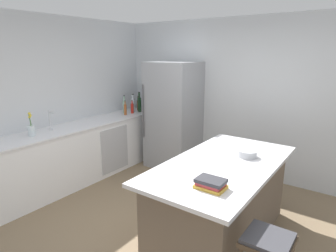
% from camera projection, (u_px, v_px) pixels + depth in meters
% --- Properties ---
extents(ground_plane, '(7.20, 7.20, 0.00)m').
position_uv_depth(ground_plane, '(169.00, 237.00, 3.28)').
color(ground_plane, '#7A664C').
extents(wall_rear, '(6.00, 0.10, 2.60)m').
position_uv_depth(wall_rear, '(249.00, 99.00, 4.73)').
color(wall_rear, silver).
rests_on(wall_rear, ground_plane).
extents(wall_left, '(0.10, 6.00, 2.60)m').
position_uv_depth(wall_left, '(37.00, 103.00, 4.34)').
color(wall_left, silver).
rests_on(wall_left, ground_plane).
extents(counter_run_left, '(0.65, 3.22, 0.92)m').
position_uv_depth(counter_run_left, '(84.00, 151.00, 4.75)').
color(counter_run_left, white).
rests_on(counter_run_left, ground_plane).
extents(kitchen_island, '(1.03, 1.99, 0.90)m').
position_uv_depth(kitchen_island, '(221.00, 200.00, 3.19)').
color(kitchen_island, brown).
rests_on(kitchen_island, ground_plane).
extents(refrigerator, '(0.84, 0.77, 1.89)m').
position_uv_depth(refrigerator, '(173.00, 115.00, 5.17)').
color(refrigerator, '#93969B').
rests_on(refrigerator, ground_plane).
extents(bar_stool, '(0.36, 0.36, 0.70)m').
position_uv_depth(bar_stool, '(267.00, 251.00, 2.21)').
color(bar_stool, '#473828').
rests_on(bar_stool, ground_plane).
extents(sink_faucet, '(0.15, 0.05, 0.30)m').
position_uv_depth(sink_faucet, '(50.00, 120.00, 4.22)').
color(sink_faucet, silver).
rests_on(sink_faucet, counter_run_left).
extents(flower_vase, '(0.09, 0.09, 0.33)m').
position_uv_depth(flower_vase, '(31.00, 129.00, 3.96)').
color(flower_vase, silver).
rests_on(flower_vase, counter_run_left).
extents(olive_oil_bottle, '(0.06, 0.06, 0.29)m').
position_uv_depth(olive_oil_bottle, '(145.00, 104.00, 5.74)').
color(olive_oil_bottle, olive).
rests_on(olive_oil_bottle, counter_run_left).
extents(syrup_bottle, '(0.06, 0.06, 0.28)m').
position_uv_depth(syrup_bottle, '(138.00, 105.00, 5.72)').
color(syrup_bottle, '#5B3319').
rests_on(syrup_bottle, counter_run_left).
extents(wine_bottle, '(0.07, 0.07, 0.38)m').
position_uv_depth(wine_bottle, '(139.00, 104.00, 5.58)').
color(wine_bottle, '#19381E').
rests_on(wine_bottle, counter_run_left).
extents(soda_bottle, '(0.08, 0.08, 0.35)m').
position_uv_depth(soda_bottle, '(133.00, 105.00, 5.55)').
color(soda_bottle, silver).
rests_on(soda_bottle, counter_run_left).
extents(hot_sauce_bottle, '(0.05, 0.05, 0.25)m').
position_uv_depth(hot_sauce_bottle, '(132.00, 108.00, 5.44)').
color(hot_sauce_bottle, red).
rests_on(hot_sauce_bottle, counter_run_left).
extents(gin_bottle, '(0.06, 0.06, 0.34)m').
position_uv_depth(gin_bottle, '(124.00, 106.00, 5.43)').
color(gin_bottle, '#8CB79E').
rests_on(gin_bottle, counter_run_left).
extents(vinegar_bottle, '(0.05, 0.05, 0.27)m').
position_uv_depth(vinegar_bottle, '(125.00, 109.00, 5.28)').
color(vinegar_bottle, '#994C23').
rests_on(vinegar_bottle, counter_run_left).
extents(cookbook_stack, '(0.25, 0.18, 0.09)m').
position_uv_depth(cookbook_stack, '(211.00, 184.00, 2.49)').
color(cookbook_stack, gold).
rests_on(cookbook_stack, kitchen_island).
extents(mixing_bowl, '(0.21, 0.21, 0.08)m').
position_uv_depth(mixing_bowl, '(247.00, 154.00, 3.24)').
color(mixing_bowl, '#B2B5BA').
rests_on(mixing_bowl, kitchen_island).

